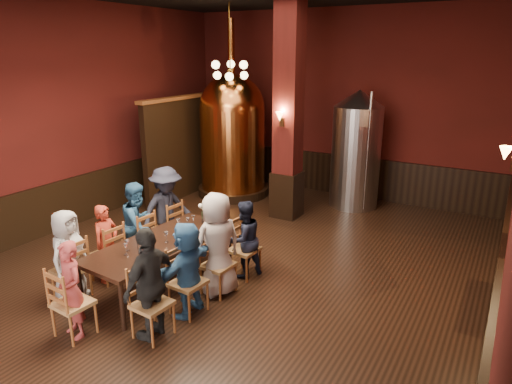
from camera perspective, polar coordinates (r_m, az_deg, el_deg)
The scene contains 39 objects.
room at distance 7.11m, azimuth -3.81°, elevation 6.96°, with size 10.00×10.02×4.50m.
wainscot_right at distance 6.54m, azimuth 27.57°, elevation -12.36°, with size 0.08×9.90×1.00m, color black.
wainscot_back at distance 11.84m, azimuth 9.83°, elevation 2.26°, with size 7.90×0.08×1.00m, color black.
wainscot_left at distance 10.23m, azimuth -22.38°, elevation -1.22°, with size 0.08×9.90×1.00m, color black.
column at distance 9.66m, azimuth 4.08°, elevation 9.70°, with size 0.58×0.58×4.50m, color #4C1210.
partition at distance 11.70m, azimuth -8.05°, elevation 5.69°, with size 0.22×3.50×2.40m, color black.
pendant_cluster at distance 10.41m, azimuth -3.25°, elevation 14.96°, with size 0.90×0.90×1.70m, color #A57226, non-canonical shape.
sconce_column at distance 9.40m, azimuth 3.25°, elevation 9.20°, with size 0.20×0.20×0.36m, color black, non-canonical shape.
dining_table at distance 7.13m, azimuth -11.86°, elevation -6.51°, with size 1.17×2.47×0.75m.
chair_0 at distance 7.29m, azimuth -22.20°, elevation -8.92°, with size 0.46×0.46×0.92m, color brown, non-canonical shape.
person_0 at distance 7.20m, azimuth -22.40°, elevation -7.30°, with size 0.67×0.44×1.37m, color silver.
chair_1 at distance 7.63m, azimuth -18.04°, elevation -7.27°, with size 0.46×0.46×0.92m, color brown, non-canonical shape.
person_1 at distance 7.56m, azimuth -18.16°, elevation -6.11°, with size 0.46×0.30×1.26m, color maroon.
chair_2 at distance 8.01m, azimuth -14.34°, elevation -5.75°, with size 0.46×0.46×0.92m, color brown, non-canonical shape.
person_2 at distance 7.91m, azimuth -14.49°, elevation -3.94°, with size 0.71×0.35×1.46m, color navy.
chair_3 at distance 8.42m, azimuth -10.95°, elevation -4.34°, with size 0.46×0.46×0.92m, color brown, non-canonical shape.
person_3 at distance 8.31m, azimuth -11.08°, elevation -2.22°, with size 1.02×0.59×1.58m, color black.
chair_4 at distance 6.07m, azimuth -12.87°, elevation -13.47°, with size 0.46×0.46×0.92m, color brown, non-canonical shape.
person_4 at distance 5.93m, azimuth -13.05°, elevation -11.09°, with size 0.87×0.36×1.49m, color black.
chair_5 at distance 6.47m, azimuth -8.49°, elevation -11.12°, with size 0.46×0.46×0.92m, color brown, non-canonical shape.
person_5 at distance 6.38m, azimuth -8.57°, elevation -9.44°, with size 1.25×0.40×1.35m, color #326296.
chair_6 at distance 6.91m, azimuth -4.76°, elevation -9.04°, with size 0.46×0.46×0.92m, color brown, non-canonical shape.
person_6 at distance 6.77m, azimuth -4.83°, elevation -6.55°, with size 0.77×0.50×1.58m, color #B6A7A1.
chair_7 at distance 7.39m, azimuth -1.49°, elevation -7.16°, with size 0.46×0.46×0.92m, color brown, non-canonical shape.
person_7 at distance 7.32m, azimuth -1.50°, elevation -5.90°, with size 0.62×0.31×1.27m, color black.
chair_8 at distance 6.38m, azimuth -21.94°, elevation -12.73°, with size 0.46×0.46×0.92m, color brown, non-canonical shape.
person_8 at distance 6.30m, azimuth -22.13°, elevation -11.27°, with size 0.47×0.31×1.29m, color #A03535.
copper_kettle at distance 11.35m, azimuth -2.94°, elevation 7.24°, with size 1.92×1.92×4.23m.
steel_vessel at distance 10.73m, azimuth 12.42°, elevation 5.20°, with size 1.20×1.20×2.69m.
rose_vase at distance 7.67m, azimuth -6.47°, elevation -2.14°, with size 0.21×0.21×0.36m.
wine_glass_0 at distance 6.74m, azimuth -15.96°, elevation -6.90°, with size 0.07×0.07×0.17m, color white, non-canonical shape.
wine_glass_1 at distance 7.35m, azimuth -6.10°, elevation -4.22°, with size 0.07×0.07×0.17m, color white, non-canonical shape.
wine_glass_2 at distance 7.61m, azimuth -7.86°, elevation -3.53°, with size 0.07×0.07×0.17m, color white, non-canonical shape.
wine_glass_3 at distance 6.79m, azimuth -14.29°, elevation -6.57°, with size 0.07×0.07×0.17m, color white, non-canonical shape.
wine_glass_4 at distance 7.01m, azimuth -11.17°, elevation -5.57°, with size 0.07×0.07×0.17m, color white, non-canonical shape.
wine_glass_5 at distance 7.50m, azimuth -9.67°, elevation -3.95°, with size 0.07×0.07×0.17m, color white, non-canonical shape.
wine_glass_6 at distance 7.53m, azimuth -8.48°, elevation -3.79°, with size 0.07×0.07×0.17m, color white, non-canonical shape.
wine_glass_7 at distance 6.86m, azimuth -15.79°, elevation -6.45°, with size 0.07×0.07×0.17m, color white, non-canonical shape.
wine_glass_8 at distance 6.97m, azimuth -9.76°, elevation -5.64°, with size 0.07×0.07×0.17m, color white, non-canonical shape.
Camera 1 is at (3.91, -5.80, 3.52)m, focal length 32.00 mm.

